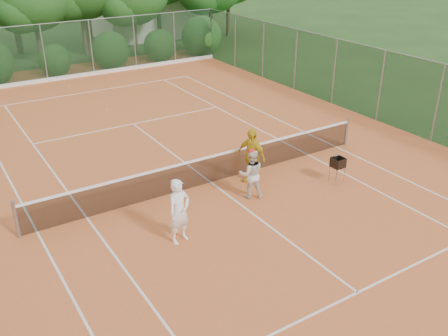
# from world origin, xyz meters

# --- Properties ---
(ground) EXTENTS (120.00, 120.00, 0.00)m
(ground) POSITION_xyz_m (0.00, 0.00, 0.00)
(ground) COLOR #234318
(ground) RESTS_ON ground
(clay_court) EXTENTS (18.00, 36.00, 0.02)m
(clay_court) POSITION_xyz_m (0.00, 0.00, 0.01)
(clay_court) COLOR #D26830
(clay_court) RESTS_ON ground
(club_building) EXTENTS (8.00, 5.00, 3.00)m
(club_building) POSITION_xyz_m (9.00, 24.00, 1.50)
(club_building) COLOR beige
(club_building) RESTS_ON ground
(tennis_net) EXTENTS (11.97, 0.10, 1.10)m
(tennis_net) POSITION_xyz_m (0.00, 0.00, 0.53)
(tennis_net) COLOR gray
(tennis_net) RESTS_ON clay_court
(player_white) EXTENTS (0.72, 0.56, 1.78)m
(player_white) POSITION_xyz_m (-2.39, -2.41, 0.91)
(player_white) COLOR white
(player_white) RESTS_ON clay_court
(player_center_grp) EXTENTS (0.93, 0.84, 1.58)m
(player_center_grp) POSITION_xyz_m (0.54, -1.44, 0.80)
(player_center_grp) COLOR silver
(player_center_grp) RESTS_ON clay_court
(player_yellow) EXTENTS (0.73, 1.15, 1.82)m
(player_yellow) POSITION_xyz_m (1.13, -0.60, 0.93)
(player_yellow) COLOR gold
(player_yellow) RESTS_ON clay_court
(ball_hopper) EXTENTS (0.37, 0.37, 0.85)m
(ball_hopper) POSITION_xyz_m (3.45, -2.11, 0.69)
(ball_hopper) COLOR gray
(ball_hopper) RESTS_ON clay_court
(stray_ball_a) EXTENTS (0.07, 0.07, 0.07)m
(stray_ball_a) POSITION_xyz_m (-2.89, 10.90, 0.05)
(stray_ball_a) COLOR #ADCE2F
(stray_ball_a) RESTS_ON clay_court
(stray_ball_b) EXTENTS (0.07, 0.07, 0.07)m
(stray_ball_b) POSITION_xyz_m (-0.59, 13.53, 0.05)
(stray_ball_b) COLOR #DCEA36
(stray_ball_b) RESTS_ON clay_court
(stray_ball_c) EXTENTS (0.07, 0.07, 0.07)m
(stray_ball_c) POSITION_xyz_m (-0.31, 8.68, 0.05)
(stray_ball_c) COLOR yellow
(stray_ball_c) RESTS_ON clay_court
(court_markings) EXTENTS (11.03, 23.83, 0.01)m
(court_markings) POSITION_xyz_m (0.00, 0.00, 0.02)
(court_markings) COLOR white
(court_markings) RESTS_ON clay_court
(fence_back) EXTENTS (18.07, 0.07, 3.00)m
(fence_back) POSITION_xyz_m (0.00, 15.00, 1.52)
(fence_back) COLOR #19381E
(fence_back) RESTS_ON clay_court
(fence_right) EXTENTS (0.07, 33.07, 3.00)m
(fence_right) POSITION_xyz_m (9.00, -1.50, 1.52)
(fence_right) COLOR #19381E
(fence_right) RESTS_ON clay_court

